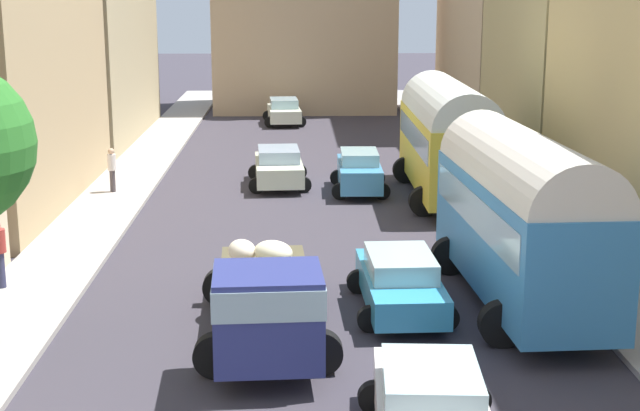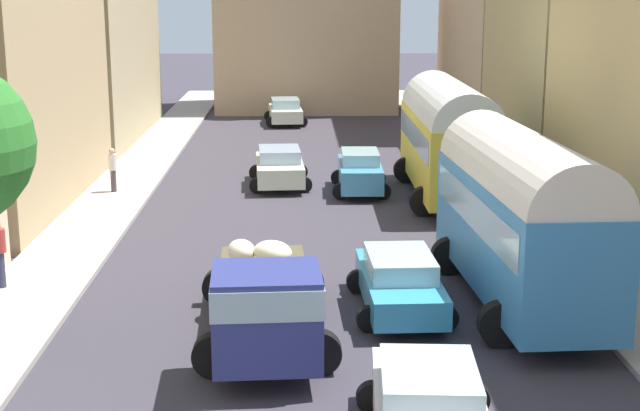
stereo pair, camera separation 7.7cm
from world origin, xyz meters
name	(u,v)px [view 1 (the left image)]	position (x,y,z in m)	size (l,w,h in m)	color
ground_plane	(313,196)	(0.00, 27.00, 0.00)	(154.00, 154.00, 0.00)	#38333C
sidewalk_left	(116,196)	(-7.25, 27.00, 0.07)	(2.50, 70.00, 0.14)	#A29B94
sidewalk_right	(509,193)	(7.25, 27.00, 0.07)	(2.50, 70.00, 0.14)	#999595
building_right_3	(566,65)	(11.01, 33.45, 4.27)	(5.52, 11.35, 8.48)	tan
parked_bus_0	(521,210)	(4.66, 14.90, 2.36)	(3.44, 8.40, 4.22)	#367EBB
parked_bus_1	(448,134)	(4.83, 26.61, 2.36)	(3.40, 8.84, 4.27)	gold
cargo_truck_0	(267,298)	(-1.30, 12.16, 1.17)	(3.17, 7.28, 2.26)	navy
car_0	(279,167)	(-1.30, 28.86, 0.76)	(2.49, 4.19, 1.48)	beige
car_1	(284,111)	(-1.24, 45.64, 0.74)	(2.48, 4.28, 1.44)	beige
car_2	(430,407)	(1.51, 7.86, 0.73)	(2.55, 4.12, 1.42)	silver
car_3	(400,282)	(1.77, 14.56, 0.72)	(2.37, 4.37, 1.41)	#3393C2
car_4	(359,171)	(1.73, 27.67, 0.80)	(2.17, 4.00, 1.57)	#4692C6
pedestrian_1	(112,168)	(-7.40, 27.37, 1.03)	(0.32, 0.32, 1.77)	#463D41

